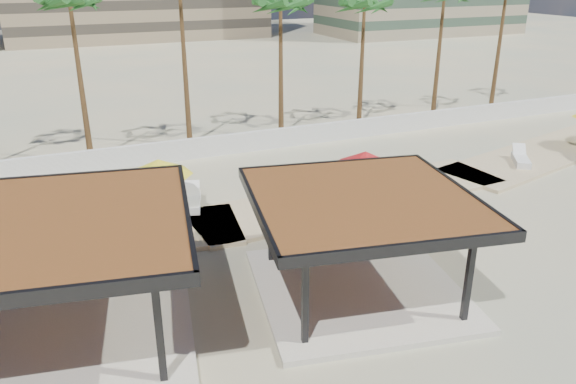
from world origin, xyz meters
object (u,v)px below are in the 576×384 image
lounger_b (355,192)px  pavilion_central (361,235)px  lounger_d (521,160)px  pavilion_west (56,270)px  umbrella_c (365,159)px  lounger_a (192,202)px  lounger_c (437,184)px

lounger_b → pavilion_central: bearing=164.2°
lounger_d → pavilion_west: bearing=139.8°
pavilion_central → pavilion_west: size_ratio=0.92×
umbrella_c → lounger_a: (-7.23, 2.99, -2.00)m
pavilion_central → lounger_c: pavilion_central is taller
lounger_c → umbrella_c: bearing=82.4°
lounger_c → pavilion_central: bearing=116.5°
lounger_a → lounger_d: same height
pavilion_central → lounger_b: 8.38m
umbrella_c → lounger_d: size_ratio=1.66×
umbrella_c → lounger_a: size_ratio=1.59×
lounger_a → lounger_d: size_ratio=1.04×
pavilion_west → umbrella_c: bearing=31.1°
pavilion_west → lounger_c: bearing=27.2°
lounger_a → lounger_b: size_ratio=1.07×
umbrella_c → lounger_b: 2.27m
pavilion_central → umbrella_c: 7.21m
pavilion_central → lounger_d: pavilion_central is taller
lounger_a → lounger_c: (11.60, -2.66, 0.01)m
lounger_d → lounger_b: bearing=127.6°
pavilion_west → lounger_d: 25.06m
lounger_a → lounger_c: 11.90m
pavilion_west → lounger_b: bearing=34.7°
lounger_b → lounger_d: bearing=-73.9°
pavilion_west → lounger_a: pavilion_west is taller
lounger_c → lounger_d: bearing=-90.9°
pavilion_central → umbrella_c: (3.79, 6.12, 0.26)m
lounger_b → lounger_d: size_ratio=0.98×
lounger_a → lounger_b: (7.39, -1.94, -0.01)m
umbrella_c → lounger_b: bearing=80.9°
pavilion_central → lounger_d: bearing=38.2°
pavilion_west → lounger_d: pavilion_west is taller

